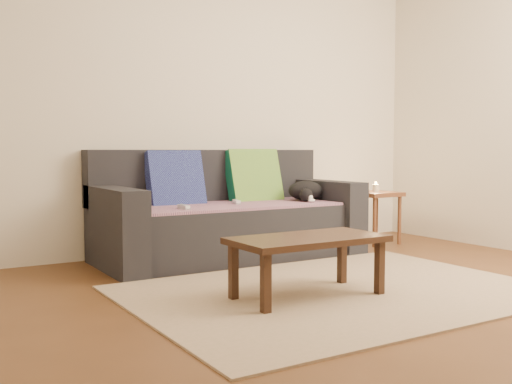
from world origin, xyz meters
TOP-DOWN VIEW (x-y plane):
  - ground at (0.00, 0.00)m, footprint 4.50×4.50m
  - back_wall at (0.00, 2.00)m, footprint 4.50×0.04m
  - sofa at (0.00, 1.57)m, footprint 2.10×0.94m
  - throw_blanket at (0.00, 1.48)m, footprint 1.66×0.74m
  - cushion_navy at (-0.38, 1.74)m, footprint 0.46×0.23m
  - cushion_green at (0.36, 1.74)m, footprint 0.48×0.25m
  - cat at (0.70, 1.45)m, footprint 0.40×0.38m
  - wii_remote_a at (-0.50, 1.30)m, footprint 0.04×0.15m
  - wii_remote_b at (0.04, 1.48)m, footprint 0.08×0.15m
  - side_table at (1.52, 1.48)m, footprint 0.38×0.38m
  - candle at (1.52, 1.48)m, footprint 0.06×0.06m
  - rug at (0.00, 0.15)m, footprint 2.50×1.80m
  - coffee_table at (-0.25, 0.13)m, footprint 0.91×0.46m

SIDE VIEW (x-z plane):
  - ground at x=0.00m, z-range 0.00..0.00m
  - rug at x=0.00m, z-range 0.00..0.01m
  - sofa at x=0.00m, z-range -0.13..0.74m
  - coffee_table at x=-0.25m, z-range 0.14..0.50m
  - side_table at x=1.52m, z-range 0.16..0.64m
  - throw_blanket at x=0.00m, z-range 0.42..0.44m
  - wii_remote_a at x=-0.50m, z-range 0.44..0.47m
  - wii_remote_b at x=0.04m, z-range 0.44..0.47m
  - candle at x=1.52m, z-range 0.47..0.56m
  - cat at x=0.70m, z-range 0.44..0.60m
  - cushion_navy at x=-0.38m, z-range 0.39..0.87m
  - cushion_green at x=0.36m, z-range 0.38..0.88m
  - back_wall at x=0.00m, z-range 0.00..2.60m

